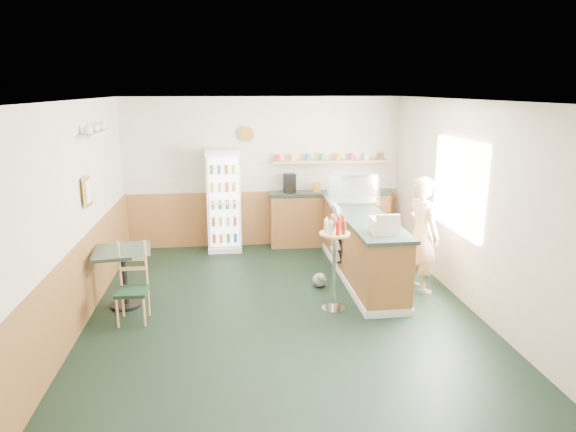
{
  "coord_description": "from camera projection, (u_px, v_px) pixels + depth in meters",
  "views": [
    {
      "loc": [
        -0.64,
        -6.23,
        2.84
      ],
      "look_at": [
        0.16,
        0.6,
        1.12
      ],
      "focal_mm": 32.0,
      "sensor_mm": 36.0,
      "label": 1
    }
  ],
  "objects": [
    {
      "name": "display_case",
      "position": [
        352.0,
        190.0,
        8.3
      ],
      "size": [
        0.81,
        0.43,
        0.46
      ],
      "color": "silver",
      "rests_on": "service_counter"
    },
    {
      "name": "newspaper_rack",
      "position": [
        336.0,
        232.0,
        7.95
      ],
      "size": [
        0.09,
        0.44,
        0.88
      ],
      "color": "black",
      "rests_on": "ground"
    },
    {
      "name": "shopkeeper",
      "position": [
        422.0,
        235.0,
        7.22
      ],
      "size": [
        0.55,
        0.65,
        1.67
      ],
      "primitive_type": "imported",
      "rotation": [
        0.0,
        0.0,
        1.89
      ],
      "color": "tan",
      "rests_on": "ground"
    },
    {
      "name": "condiment_stand",
      "position": [
        334.0,
        250.0,
        6.59
      ],
      "size": [
        0.39,
        0.39,
        1.23
      ],
      "rotation": [
        0.0,
        0.0,
        0.12
      ],
      "color": "silver",
      "rests_on": "ground"
    },
    {
      "name": "cash_register",
      "position": [
        384.0,
        226.0,
        6.65
      ],
      "size": [
        0.35,
        0.37,
        0.19
      ],
      "primitive_type": "cube",
      "rotation": [
        0.0,
        0.0,
        -0.04
      ],
      "color": "beige",
      "rests_on": "service_counter"
    },
    {
      "name": "room_envelope",
      "position": [
        259.0,
        186.0,
        7.08
      ],
      "size": [
        5.04,
        6.02,
        2.72
      ],
      "color": "beige",
      "rests_on": "ground"
    },
    {
      "name": "cafe_chair",
      "position": [
        132.0,
        280.0,
        6.38
      ],
      "size": [
        0.38,
        0.38,
        1.0
      ],
      "rotation": [
        0.0,
        0.0,
        -0.02
      ],
      "color": "black",
      "rests_on": "ground"
    },
    {
      "name": "service_counter",
      "position": [
        361.0,
        248.0,
        7.84
      ],
      "size": [
        0.68,
        3.01,
        1.01
      ],
      "color": "#975D30",
      "rests_on": "ground"
    },
    {
      "name": "drinks_fridge",
      "position": [
        224.0,
        201.0,
        9.11
      ],
      "size": [
        0.59,
        0.52,
        1.8
      ],
      "color": "white",
      "rests_on": "ground"
    },
    {
      "name": "ground",
      "position": [
        281.0,
        310.0,
        6.77
      ],
      "size": [
        6.0,
        6.0,
        0.0
      ],
      "primitive_type": "plane",
      "color": "black",
      "rests_on": "ground"
    },
    {
      "name": "dog_doorstop",
      "position": [
        320.0,
        279.0,
        7.52
      ],
      "size": [
        0.2,
        0.26,
        0.24
      ],
      "rotation": [
        0.0,
        0.0,
        -0.02
      ],
      "color": "#9A9994",
      "rests_on": "ground"
    },
    {
      "name": "back_counter",
      "position": [
        329.0,
        216.0,
        9.47
      ],
      "size": [
        2.24,
        0.42,
        1.69
      ],
      "color": "#975D30",
      "rests_on": "ground"
    },
    {
      "name": "cafe_table",
      "position": [
        123.0,
        267.0,
        6.75
      ],
      "size": [
        0.81,
        0.81,
        0.79
      ],
      "rotation": [
        0.0,
        0.0,
        0.14
      ],
      "color": "black",
      "rests_on": "ground"
    }
  ]
}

